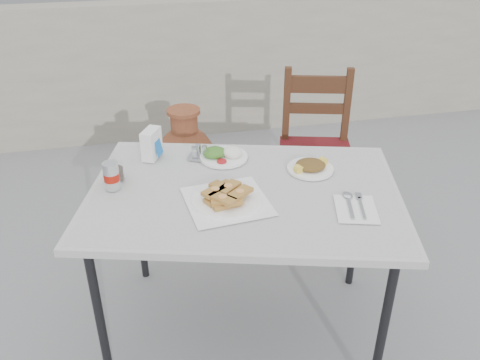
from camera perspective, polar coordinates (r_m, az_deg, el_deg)
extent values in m
plane|color=slate|center=(2.87, 3.20, -14.72)|extent=(80.00, 80.00, 0.00)
cylinder|color=black|center=(2.35, -15.44, -14.90)|extent=(0.04, 0.04, 0.79)
cylinder|color=black|center=(2.30, 15.75, -15.99)|extent=(0.04, 0.04, 0.79)
cylinder|color=black|center=(2.91, -11.23, -4.46)|extent=(0.04, 0.04, 0.79)
cylinder|color=black|center=(2.87, 12.93, -5.13)|extent=(0.04, 0.04, 0.79)
cube|color=white|center=(2.28, 0.46, -1.56)|extent=(1.59, 1.27, 0.03)
cube|color=white|center=(2.27, 0.46, -1.14)|extent=(1.53, 1.22, 0.01)
cube|color=white|center=(2.18, -1.47, -2.39)|extent=(0.37, 0.37, 0.00)
cylinder|color=white|center=(2.18, -1.47, -2.19)|extent=(0.30, 0.30, 0.02)
cylinder|color=white|center=(2.18, -1.47, -2.29)|extent=(0.31, 0.31, 0.01)
cylinder|color=white|center=(2.53, -1.85, 2.61)|extent=(0.24, 0.24, 0.01)
ellipsoid|color=silver|center=(2.52, -0.83, 3.13)|extent=(0.10, 0.10, 0.05)
ellipsoid|color=#29631C|center=(2.52, -2.87, 3.10)|extent=(0.12, 0.11, 0.05)
cylinder|color=#AD1219|center=(2.47, -2.06, 2.11)|extent=(0.05, 0.05, 0.01)
cylinder|color=white|center=(2.45, 7.90, 1.28)|extent=(0.22, 0.22, 0.01)
ellipsoid|color=#296519|center=(2.44, 7.93, 1.70)|extent=(0.14, 0.13, 0.04)
cylinder|color=yellow|center=(2.39, 6.58, 1.22)|extent=(0.05, 0.04, 0.04)
cylinder|color=yellow|center=(2.48, 9.31, 2.09)|extent=(0.05, 0.04, 0.04)
cylinder|color=silver|center=(2.32, -14.24, 0.47)|extent=(0.07, 0.07, 0.13)
cylinder|color=#B2190C|center=(2.32, -14.22, 0.36)|extent=(0.07, 0.07, 0.04)
cylinder|color=#AFAFB6|center=(2.29, -14.42, 1.78)|extent=(0.06, 0.06, 0.00)
cylinder|color=white|center=(2.39, -13.73, 1.13)|extent=(0.07, 0.07, 0.10)
cylinder|color=black|center=(2.40, -13.67, 0.71)|extent=(0.06, 0.06, 0.06)
cube|color=white|center=(2.55, -9.91, 4.02)|extent=(0.11, 0.14, 0.15)
cube|color=blue|center=(2.54, -9.12, 3.68)|extent=(0.05, 0.06, 0.09)
cube|color=#AFAFB6|center=(2.54, -4.61, 2.62)|extent=(0.13, 0.12, 0.01)
cylinder|color=white|center=(2.50, -5.15, 3.10)|extent=(0.02, 0.02, 0.06)
cylinder|color=white|center=(2.51, -4.00, 3.22)|extent=(0.02, 0.02, 0.06)
cylinder|color=#AFAFB6|center=(2.55, -4.71, 3.46)|extent=(0.03, 0.03, 0.05)
cube|color=white|center=(2.18, 12.89, -3.18)|extent=(0.22, 0.25, 0.00)
cube|color=#AFAFB6|center=(2.18, 12.28, -3.02)|extent=(0.06, 0.17, 0.00)
ellipsoid|color=#AFAFB6|center=(2.26, 11.98, -1.65)|extent=(0.04, 0.06, 0.01)
cube|color=#AFAFB6|center=(2.18, 13.53, -3.05)|extent=(0.06, 0.17, 0.00)
cube|color=#AFAFB6|center=(2.27, 13.17, -1.73)|extent=(0.04, 0.05, 0.00)
cube|color=#34180E|center=(3.26, 5.03, -3.00)|extent=(0.05, 0.05, 0.49)
cube|color=#34180E|center=(3.30, 11.86, -3.12)|extent=(0.05, 0.05, 0.49)
cube|color=#34180E|center=(3.60, 4.86, 0.39)|extent=(0.05, 0.05, 0.49)
cube|color=#34180E|center=(3.64, 11.05, 0.24)|extent=(0.05, 0.05, 0.49)
cube|color=maroon|center=(3.31, 8.54, 2.75)|extent=(0.56, 0.56, 0.05)
cube|color=#34180E|center=(3.38, 5.24, 8.07)|extent=(0.05, 0.05, 0.55)
cube|color=#34180E|center=(3.42, 11.89, 7.81)|extent=(0.05, 0.05, 0.55)
cube|color=#34180E|center=(3.33, 8.80, 10.56)|extent=(0.43, 0.15, 0.11)
cube|color=#34180E|center=(3.39, 8.59, 7.95)|extent=(0.43, 0.15, 0.07)
cylinder|color=brown|center=(3.71, -5.78, -2.36)|extent=(0.32, 0.32, 0.08)
ellipsoid|color=brown|center=(3.55, -6.03, 1.93)|extent=(0.43, 0.43, 0.53)
cylinder|color=beige|center=(3.55, -6.03, 1.93)|extent=(0.43, 0.43, 0.06)
cylinder|color=brown|center=(3.43, -6.29, 6.28)|extent=(0.18, 0.18, 0.16)
cylinder|color=brown|center=(3.39, -6.37, 7.69)|extent=(0.22, 0.22, 0.03)
cube|color=#9D9583|center=(4.71, -4.82, 12.34)|extent=(6.00, 0.25, 1.20)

